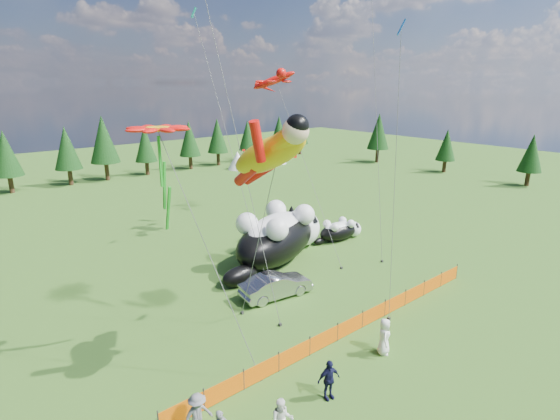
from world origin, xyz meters
The scene contains 16 objects.
ground centered at (0.00, 0.00, 0.00)m, with size 160.00×160.00×0.00m, color #11390A.
safety_fence centered at (0.00, -3.00, 0.50)m, with size 22.06×0.06×1.10m.
tree_line centered at (0.00, 45.00, 4.00)m, with size 90.00×4.00×8.00m, color black, non-canonical shape.
festival_tents centered at (11.00, 40.00, 1.40)m, with size 50.00×3.20×2.80m, color white, non-canonical shape.
cat_large centered at (3.69, 7.50, 2.00)m, with size 11.27×6.80×4.21m.
cat_small centered at (10.61, 7.59, 0.87)m, with size 5.06×2.19×1.83m.
car centered at (-0.31, 2.95, 0.77)m, with size 1.64×4.70×1.55m, color #A6A5AA.
spectator_b centered at (-7.51, -6.25, 0.91)m, with size 0.89×0.52×1.82m, color white.
spectator_c centered at (-4.48, -5.74, 0.92)m, with size 1.08×0.55×1.85m, color #141437.
spectator_d centered at (-9.85, -4.05, 0.94)m, with size 1.22×0.63×1.89m, color slate.
spectator_e centered at (0.00, -5.22, 0.96)m, with size 0.93×0.61×1.91m, color white.
superhero_kite centered at (-3.93, -1.04, 10.01)m, with size 5.57×6.53×12.40m.
gecko_kite centered at (8.82, 14.45, 13.32)m, with size 5.68×14.42×17.52m.
flower_kite centered at (-7.66, 2.43, 10.94)m, with size 3.37×7.13×12.31m.
diamond_kite_c centered at (3.78, -2.20, 15.19)m, with size 1.52×1.73×16.64m.
diamond_kite_d centered at (-0.13, 11.48, 16.54)m, with size 1.11×7.46×18.93m.
Camera 1 is at (-16.20, -16.63, 13.12)m, focal length 28.00 mm.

